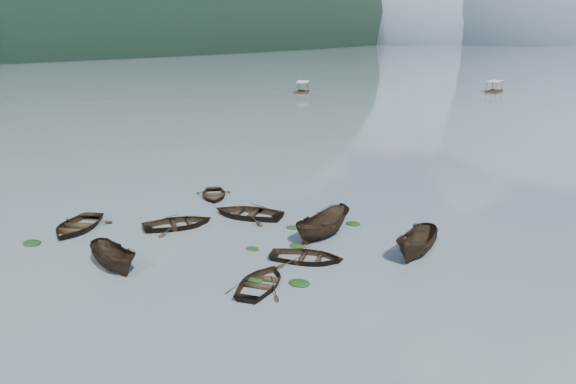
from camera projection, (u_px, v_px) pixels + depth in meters
The scene contains 22 objects.
ground_plane at pixel (170, 281), 29.64m from camera, with size 2400.00×2400.00×0.00m, color slate.
haze_mtn_a at pixel (437, 42), 899.55m from camera, with size 520.00×520.00×280.00m, color #475666.
haze_mtn_b at pixel (576, 43), 799.42m from camera, with size 520.00×520.00×340.00m, color #475666.
rowboat_0 at pixel (77, 230), 37.37m from camera, with size 3.55×4.97×1.03m, color black.
rowboat_1 at pixel (178, 227), 37.90m from camera, with size 3.34×4.68×0.97m, color black.
rowboat_2 at pixel (115, 269), 31.13m from camera, with size 1.61×4.28×1.65m, color black.
rowboat_3 at pixel (261, 287), 28.98m from camera, with size 3.01×4.22×0.87m, color black.
rowboat_4 at pixel (307, 261), 32.24m from camera, with size 3.07×4.30×0.89m, color black.
rowboat_5 at pixel (417, 256), 32.99m from camera, with size 1.75×4.66×1.80m, color black.
rowboat_6 at pixel (214, 197), 44.80m from camera, with size 2.92×4.09×0.85m, color black.
rowboat_7 at pixel (248, 217), 40.04m from camera, with size 3.64×5.10×1.06m, color black.
rowboat_8 at pixel (323, 237), 36.00m from camera, with size 1.88×5.00×1.93m, color black.
weed_clump_0 at pixel (32, 244), 34.86m from camera, with size 1.22×1.00×0.27m, color black.
weed_clump_1 at pixel (252, 249), 34.00m from camera, with size 0.85×0.68×0.19m, color black.
weed_clump_2 at pixel (254, 280), 29.70m from camera, with size 1.04×0.83×0.22m, color black.
weed_clump_3 at pixel (297, 246), 34.48m from camera, with size 0.99×0.83×0.22m, color black.
weed_clump_4 at pixel (299, 284), 29.28m from camera, with size 1.18×0.93×0.24m, color black.
weed_clump_5 at pixel (85, 215), 40.37m from camera, with size 0.99×0.80×0.21m, color black.
weed_clump_6 at pixel (293, 228), 37.70m from camera, with size 0.90×0.75×0.19m, color black.
weed_clump_7 at pixel (353, 224), 38.44m from camera, with size 1.02×0.82×0.22m, color black.
pontoon_left at pixel (303, 93), 124.69m from camera, with size 2.57×6.17×2.36m, color black, non-canonical shape.
pontoon_centre at pixel (494, 92), 126.29m from camera, with size 2.57×6.16×2.36m, color black, non-canonical shape.
Camera 1 is at (19.51, -20.03, 12.58)m, focal length 35.00 mm.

